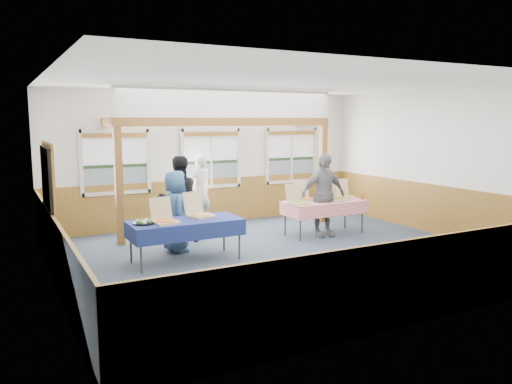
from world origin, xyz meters
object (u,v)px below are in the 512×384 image
Objects in this scene: woman_black at (179,199)px; person_grey at (323,195)px; table_left at (185,223)px; table_right at (324,203)px; man_blue at (176,211)px; woman_white at (200,191)px.

woman_black is 0.99× the size of person_grey.
table_left is 1.15× the size of table_right.
person_grey is (3.35, 0.49, 0.21)m from table_left.
table_left is at bearing -168.57° from person_grey.
table_right is 1.04× the size of woman_black.
table_left is 0.76m from man_blue.
woman_black reaches higher than woman_white.
table_right is 3.39m from man_blue.
table_right is 3.21m from woman_black.
woman_black is 1.14× the size of man_blue.
woman_white reaches higher than table_left.
table_left is 1.18× the size of person_grey.
woman_white is at bearing -29.65° from man_blue.
man_blue is (-3.39, 0.15, 0.09)m from table_right.
table_right is 1.02× the size of person_grey.
person_grey is at bearing -137.55° from table_right.
table_left is 1.53m from woman_black.
table_right is at bearing 48.04° from person_grey.
table_left and table_right have the same top height.
woman_white is 0.95× the size of person_grey.
man_blue is 3.29m from person_grey.
man_blue is (-1.21, -1.82, -0.08)m from woman_white.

